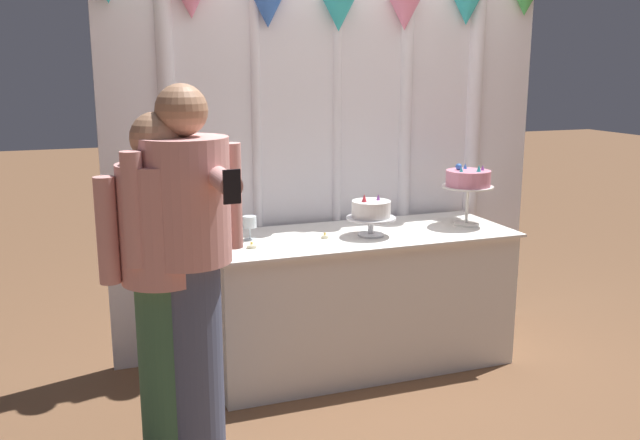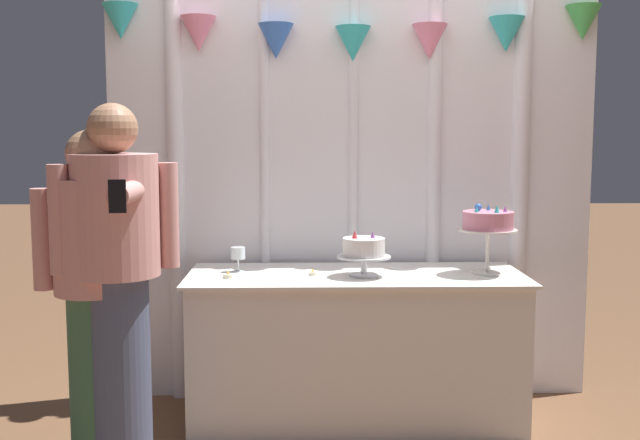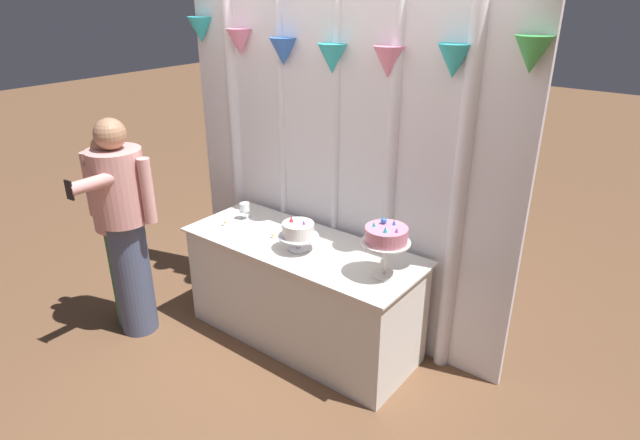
# 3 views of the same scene
# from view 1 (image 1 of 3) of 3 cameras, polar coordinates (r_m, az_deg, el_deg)

# --- Properties ---
(ground_plane) EXTENTS (24.00, 24.00, 0.00)m
(ground_plane) POSITION_cam_1_polar(r_m,az_deg,el_deg) (4.00, 3.75, -12.28)
(ground_plane) COLOR brown
(draped_curtain) EXTENTS (2.68, 0.19, 2.48)m
(draped_curtain) POSITION_cam_1_polar(r_m,az_deg,el_deg) (4.10, 1.43, 7.80)
(draped_curtain) COLOR white
(draped_curtain) RESTS_ON ground_plane
(cake_table) EXTENTS (1.73, 0.68, 0.77)m
(cake_table) POSITION_cam_1_polar(r_m,az_deg,el_deg) (3.94, 3.24, -6.58)
(cake_table) COLOR white
(cake_table) RESTS_ON ground_plane
(cake_display_nearleft) EXTENTS (0.27, 0.27, 0.24)m
(cake_display_nearleft) POSITION_cam_1_polar(r_m,az_deg,el_deg) (3.75, 4.26, 0.69)
(cake_display_nearleft) COLOR silver
(cake_display_nearleft) RESTS_ON cake_table
(cake_display_nearright) EXTENTS (0.30, 0.30, 0.36)m
(cake_display_nearright) POSITION_cam_1_polar(r_m,az_deg,el_deg) (4.07, 12.19, 3.18)
(cake_display_nearright) COLOR silver
(cake_display_nearright) RESTS_ON cake_table
(wine_glass) EXTENTS (0.07, 0.07, 0.13)m
(wine_glass) POSITION_cam_1_polar(r_m,az_deg,el_deg) (3.68, -5.86, -0.23)
(wine_glass) COLOR silver
(wine_glass) RESTS_ON cake_table
(tealight_far_left) EXTENTS (0.05, 0.05, 0.03)m
(tealight_far_left) POSITION_cam_1_polar(r_m,az_deg,el_deg) (3.54, -5.71, -2.16)
(tealight_far_left) COLOR beige
(tealight_far_left) RESTS_ON cake_table
(tealight_near_left) EXTENTS (0.04, 0.04, 0.03)m
(tealight_near_left) POSITION_cam_1_polar(r_m,az_deg,el_deg) (3.71, 0.40, -1.39)
(tealight_near_left) COLOR beige
(tealight_near_left) RESTS_ON cake_table
(guest_girl_blue_dress) EXTENTS (0.50, 0.60, 1.51)m
(guest_girl_blue_dress) POSITION_cam_1_polar(r_m,az_deg,el_deg) (2.92, -12.88, -4.75)
(guest_girl_blue_dress) COLOR #3D6B4C
(guest_girl_blue_dress) RESTS_ON ground_plane
(guest_man_dark_suit) EXTENTS (0.51, 0.47, 1.62)m
(guest_man_dark_suit) POSITION_cam_1_polar(r_m,az_deg,el_deg) (2.90, -10.89, -3.73)
(guest_man_dark_suit) COLOR #4C5675
(guest_man_dark_suit) RESTS_ON ground_plane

